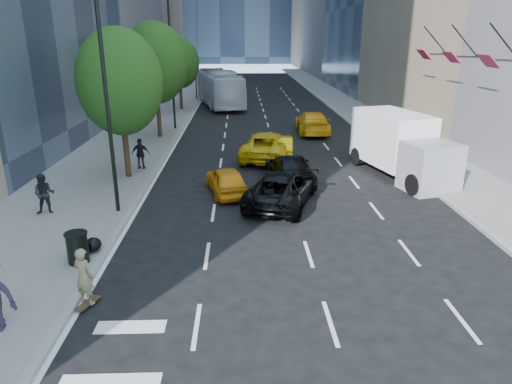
{
  "coord_description": "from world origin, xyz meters",
  "views": [
    {
      "loc": [
        -1.3,
        -14.11,
        7.14
      ],
      "look_at": [
        -0.75,
        1.99,
        1.6
      ],
      "focal_mm": 32.0,
      "sensor_mm": 36.0,
      "label": 1
    }
  ],
  "objects_px": {
    "skateboarder": "(85,280)",
    "trash_can": "(78,248)",
    "black_sedan_lincoln": "(282,188)",
    "black_sedan_mercedes": "(290,169)",
    "city_bus": "(219,88)",
    "box_truck": "(401,145)"
  },
  "relations": [
    {
      "from": "skateboarder",
      "to": "trash_can",
      "type": "relative_size",
      "value": 1.67
    },
    {
      "from": "black_sedan_lincoln",
      "to": "black_sedan_mercedes",
      "type": "xyz_separation_m",
      "value": [
        0.7,
        3.0,
        -0.01
      ]
    },
    {
      "from": "skateboarder",
      "to": "black_sedan_mercedes",
      "type": "bearing_deg",
      "value": -98.09
    },
    {
      "from": "city_bus",
      "to": "trash_can",
      "type": "xyz_separation_m",
      "value": [
        -3.08,
        -36.2,
        -1.19
      ]
    },
    {
      "from": "black_sedan_mercedes",
      "to": "box_truck",
      "type": "xyz_separation_m",
      "value": [
        5.92,
        1.09,
        0.93
      ]
    },
    {
      "from": "black_sedan_lincoln",
      "to": "black_sedan_mercedes",
      "type": "relative_size",
      "value": 1.06
    },
    {
      "from": "skateboarder",
      "to": "city_bus",
      "type": "bearing_deg",
      "value": -69.45
    },
    {
      "from": "black_sedan_lincoln",
      "to": "black_sedan_mercedes",
      "type": "distance_m",
      "value": 3.08
    },
    {
      "from": "skateboarder",
      "to": "black_sedan_mercedes",
      "type": "distance_m",
      "value": 12.93
    },
    {
      "from": "box_truck",
      "to": "black_sedan_lincoln",
      "type": "bearing_deg",
      "value": -162.68
    },
    {
      "from": "box_truck",
      "to": "black_sedan_mercedes",
      "type": "bearing_deg",
      "value": 176.06
    },
    {
      "from": "black_sedan_mercedes",
      "to": "city_bus",
      "type": "distance_m",
      "value": 27.99
    },
    {
      "from": "skateboarder",
      "to": "black_sedan_lincoln",
      "type": "bearing_deg",
      "value": -103.7
    },
    {
      "from": "skateboarder",
      "to": "trash_can",
      "type": "xyz_separation_m",
      "value": [
        -1.0,
        2.37,
        -0.18
      ]
    },
    {
      "from": "box_truck",
      "to": "trash_can",
      "type": "distance_m",
      "value": 16.85
    },
    {
      "from": "box_truck",
      "to": "trash_can",
      "type": "height_order",
      "value": "box_truck"
    },
    {
      "from": "city_bus",
      "to": "box_truck",
      "type": "distance_m",
      "value": 28.54
    },
    {
      "from": "trash_can",
      "to": "city_bus",
      "type": "bearing_deg",
      "value": 85.14
    },
    {
      "from": "black_sedan_mercedes",
      "to": "trash_can",
      "type": "height_order",
      "value": "black_sedan_mercedes"
    },
    {
      "from": "black_sedan_mercedes",
      "to": "box_truck",
      "type": "bearing_deg",
      "value": -172.87
    },
    {
      "from": "skateboarder",
      "to": "city_bus",
      "type": "xyz_separation_m",
      "value": [
        2.08,
        38.57,
        1.01
      ]
    },
    {
      "from": "black_sedan_lincoln",
      "to": "trash_can",
      "type": "distance_m",
      "value": 9.06
    }
  ]
}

